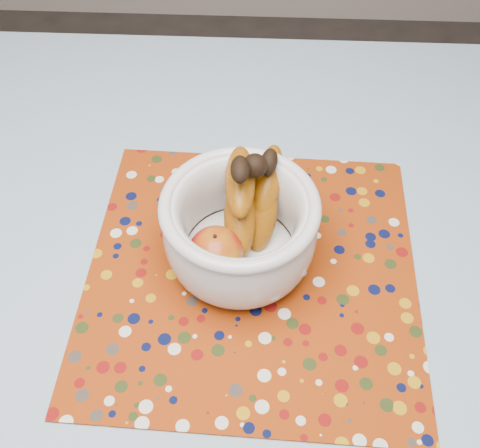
{
  "coord_description": "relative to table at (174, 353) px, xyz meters",
  "views": [
    {
      "loc": [
        0.11,
        -0.35,
        1.42
      ],
      "look_at": [
        0.09,
        0.11,
        0.84
      ],
      "focal_mm": 42.0,
      "sensor_mm": 36.0,
      "label": 1
    }
  ],
  "objects": [
    {
      "name": "tablecloth",
      "position": [
        0.0,
        0.0,
        0.08
      ],
      "size": [
        1.32,
        1.32,
        0.01
      ],
      "primitive_type": "cube",
      "color": "slate",
      "rests_on": "table"
    },
    {
      "name": "fruit_bowl",
      "position": [
        0.09,
        0.11,
        0.17
      ],
      "size": [
        0.21,
        0.23,
        0.18
      ],
      "color": "silver",
      "rests_on": "placemat"
    },
    {
      "name": "table",
      "position": [
        0.0,
        0.0,
        0.0
      ],
      "size": [
        1.2,
        1.2,
        0.75
      ],
      "color": "brown",
      "rests_on": "ground"
    },
    {
      "name": "placemat",
      "position": [
        0.11,
        0.09,
        0.09
      ],
      "size": [
        0.47,
        0.47,
        0.0
      ],
      "primitive_type": "cube",
      "rotation": [
        0.0,
        0.0,
        -0.03
      ],
      "color": "maroon",
      "rests_on": "tablecloth"
    }
  ]
}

